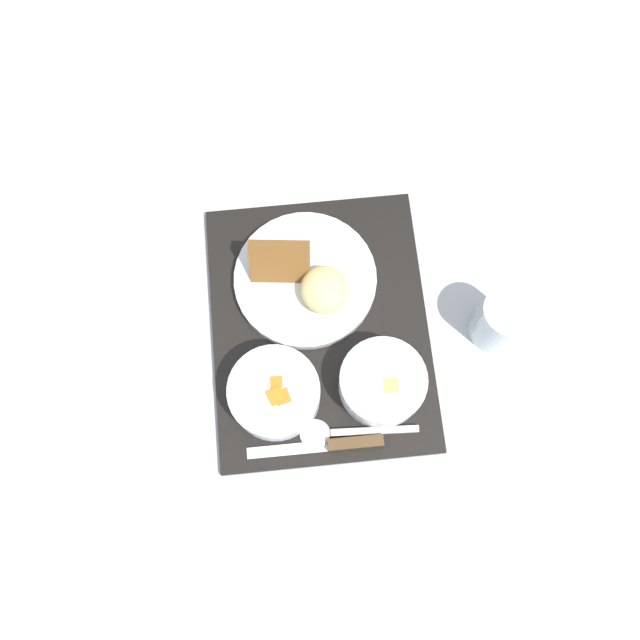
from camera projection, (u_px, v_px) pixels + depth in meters
ground_plane at (320, 328)px, 0.94m from camera, size 4.00×4.00×0.00m
serving_tray at (320, 327)px, 0.93m from camera, size 0.38×0.31×0.01m
bowl_salad at (275, 393)px, 0.87m from camera, size 0.12×0.12×0.06m
bowl_soup at (382, 382)px, 0.87m from camera, size 0.11×0.11×0.05m
plate_main at (306, 280)px, 0.93m from camera, size 0.20×0.20×0.08m
knife at (341, 444)px, 0.87m from camera, size 0.02×0.18×0.01m
spoon at (340, 433)px, 0.88m from camera, size 0.04×0.16×0.01m
glass_water at (500, 321)px, 0.90m from camera, size 0.07×0.07×0.09m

